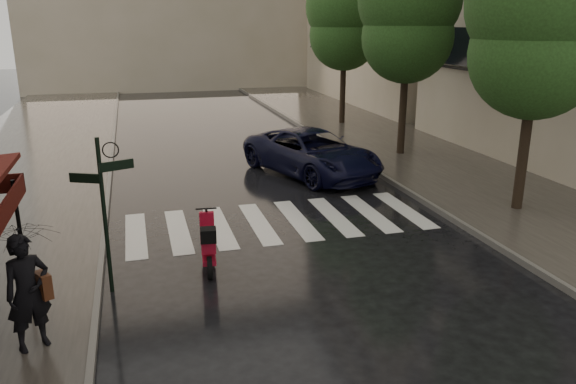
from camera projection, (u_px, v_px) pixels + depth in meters
name	position (u px, v px, depth m)	size (l,w,h in m)	color
ground	(189.00, 368.00, 8.65)	(120.00, 120.00, 0.00)	black
sidewalk_near	(14.00, 180.00, 18.53)	(6.00, 60.00, 0.12)	#38332D
sidewalk_far	(417.00, 153.00, 22.30)	(5.50, 60.00, 0.12)	#38332D
curb_near	(110.00, 173.00, 19.31)	(0.12, 60.00, 0.16)	#595651
curb_far	(352.00, 157.00, 21.58)	(0.12, 60.00, 0.16)	#595651
crosswalk	(278.00, 221.00, 14.93)	(7.85, 3.20, 0.01)	silver
signpost	(104.00, 203.00, 10.57)	(1.17, 0.29, 3.10)	black
tree_near	(541.00, 12.00, 14.14)	(3.80, 3.80, 7.99)	black
tree_mid	(409.00, 7.00, 20.48)	(3.80, 3.80, 8.34)	black
tree_far	(345.00, 13.00, 27.01)	(3.80, 3.80, 8.16)	black
pedestrian_with_umbrella	(21.00, 247.00, 8.52)	(1.55, 1.56, 2.59)	black
scooter	(208.00, 244.00, 12.03)	(0.53, 1.74, 1.15)	black
parked_car	(312.00, 153.00, 19.29)	(2.54, 5.52, 1.53)	black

